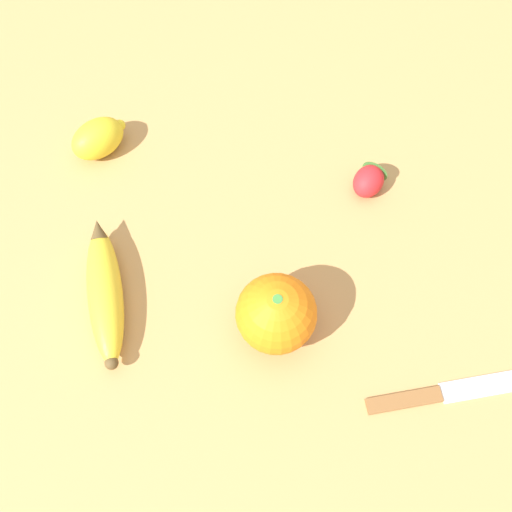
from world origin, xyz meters
TOP-DOWN VIEW (x-y plane):
  - ground_plane at (0.00, 0.00)m, footprint 3.00×3.00m
  - banana at (0.04, 0.14)m, footprint 0.18×0.07m
  - orange at (-0.06, -0.02)m, footprint 0.09×0.09m
  - strawberry at (0.07, -0.20)m, footprint 0.06×0.06m
  - lemon at (0.24, 0.09)m, footprint 0.06×0.08m
  - paring_knife at (-0.19, -0.16)m, footprint 0.05×0.18m

SIDE VIEW (x-z plane):
  - ground_plane at x=0.00m, z-range 0.00..0.00m
  - paring_knife at x=-0.19m, z-range 0.00..0.01m
  - strawberry at x=0.07m, z-range 0.00..0.04m
  - banana at x=0.04m, z-range 0.00..0.04m
  - lemon at x=0.24m, z-range 0.00..0.05m
  - orange at x=-0.06m, z-range 0.00..0.09m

